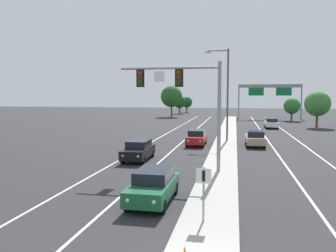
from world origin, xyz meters
The scene contains 19 objects.
median_island centered at (0.00, 18.00, 0.07)m, with size 2.40×110.00×0.15m, color #9E9B93.
lane_stripe_oncoming_center centered at (-4.70, 25.00, 0.00)m, with size 0.14×100.00×0.01m, color silver.
lane_stripe_receding_center centered at (4.70, 25.00, 0.00)m, with size 0.14×100.00×0.01m, color silver.
edge_stripe_left centered at (-8.00, 25.00, 0.00)m, with size 0.14×100.00×0.01m, color silver.
edge_stripe_right centered at (8.00, 25.00, 0.00)m, with size 0.14×100.00×0.01m, color silver.
overhead_signal_mast centered at (-2.20, 13.87, 5.31)m, with size 6.80×0.44×7.20m.
median_sign_post centered at (-0.19, 4.44, 1.59)m, with size 0.60×0.10×2.20m.
street_lamp_median centered at (-0.09, 29.29, 5.79)m, with size 2.58×0.28×10.00m.
car_oncoming_green centered at (-2.84, 6.97, 0.82)m, with size 1.85×4.48×1.58m.
car_oncoming_black centered at (-6.51, 17.17, 0.82)m, with size 1.87×4.49×1.58m.
car_oncoming_red centered at (-2.88, 26.20, 0.82)m, with size 1.83×4.47×1.58m.
car_receding_tan centered at (3.01, 26.72, 0.82)m, with size 1.86×4.49×1.58m.
car_receding_white centered at (6.52, 46.63, 0.82)m, with size 1.88×4.49×1.58m.
highway_sign_gantry centered at (8.20, 68.13, 6.16)m, with size 13.28×0.42×7.50m.
tree_far_right_a centered at (13.77, 49.28, 3.78)m, with size 4.01×4.01×5.80m.
tree_far_left_a centered at (-14.13, 84.94, 3.30)m, with size 3.50×3.50×5.06m.
tree_far_left_c centered at (-13.83, 71.16, 4.81)m, with size 5.09×5.09×7.36m.
tree_far_right_b centered at (11.94, 62.43, 3.02)m, with size 3.20×3.20×4.63m.
tree_far_left_b centered at (-13.08, 91.76, 3.05)m, with size 3.23×3.23×4.68m.
Camera 1 is at (0.98, -8.86, 5.16)m, focal length 36.80 mm.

